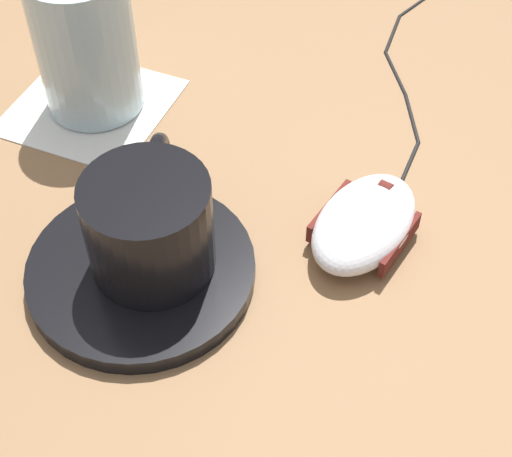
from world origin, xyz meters
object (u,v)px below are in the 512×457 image
coffee_cup (150,224)px  computer_mouse (364,223)px  drinking_glass (85,42)px  saucer (145,271)px

coffee_cup → computer_mouse: bearing=33.7°
computer_mouse → drinking_glass: bearing=167.2°
coffee_cup → saucer: bearing=-116.2°
saucer → drinking_glass: bearing=130.0°
coffee_cup → computer_mouse: 0.14m
saucer → drinking_glass: (-0.12, 0.14, 0.05)m
drinking_glass → saucer: bearing=-50.0°
coffee_cup → drinking_glass: (-0.12, 0.13, 0.01)m
computer_mouse → drinking_glass: 0.25m
computer_mouse → saucer: bearing=-144.5°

